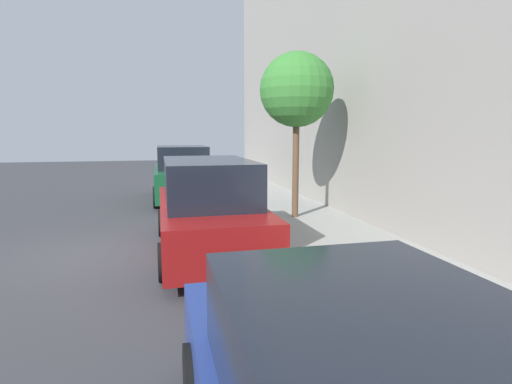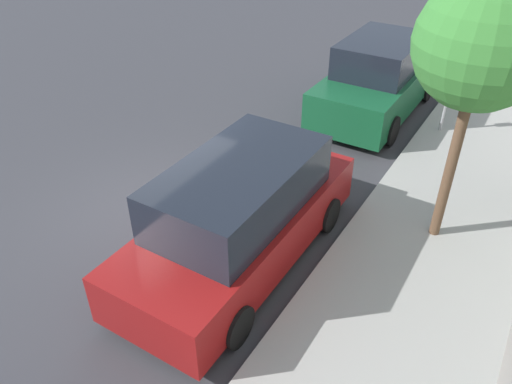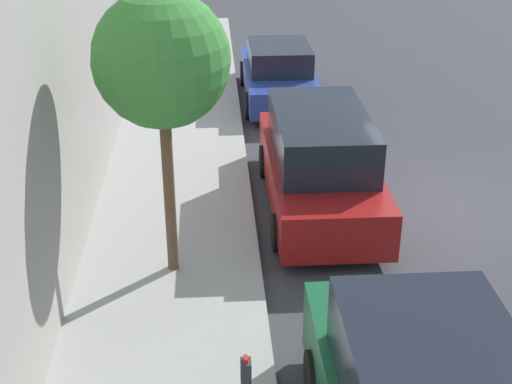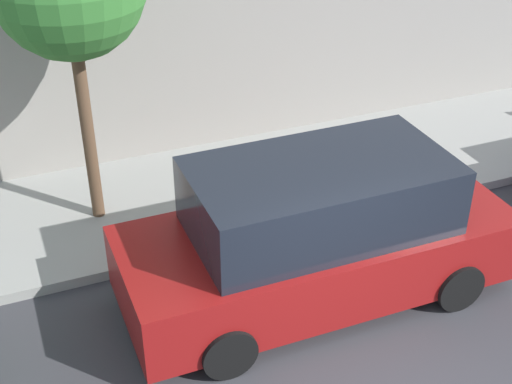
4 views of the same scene
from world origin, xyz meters
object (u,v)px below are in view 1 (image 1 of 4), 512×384
parked_suv_third (182,175)px  street_tree (297,91)px  parking_meter_far (234,172)px  parked_minivan_second (208,207)px

parked_suv_third → street_tree: 5.92m
parked_suv_third → parking_meter_far: parked_suv_third is taller
street_tree → parked_suv_third: bearing=121.8°
parked_minivan_second → street_tree: bearing=40.2°
street_tree → parking_meter_far: bearing=103.2°
parked_suv_third → street_tree: (2.80, -4.51, 2.62)m
parked_suv_third → street_tree: street_tree is taller
parked_minivan_second → parked_suv_third: size_ratio=1.02×
parked_minivan_second → parked_suv_third: 6.76m
parked_minivan_second → parking_meter_far: parked_minivan_second is taller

